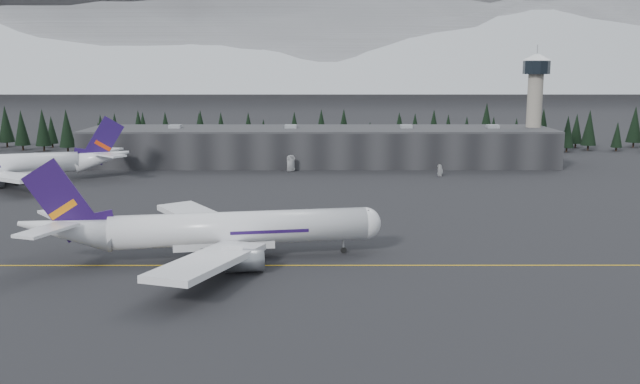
{
  "coord_description": "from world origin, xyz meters",
  "views": [
    {
      "loc": [
        -0.23,
        -121.35,
        34.48
      ],
      "look_at": [
        0.0,
        20.0,
        9.0
      ],
      "focal_mm": 40.0,
      "sensor_mm": 36.0,
      "label": 1
    }
  ],
  "objects_px": {
    "jet_parked": "(16,164)",
    "gse_vehicle_a": "(291,169)",
    "jet_main": "(209,230)",
    "control_tower": "(535,96)",
    "gse_vehicle_b": "(440,174)",
    "terminal": "(320,146)"
  },
  "relations": [
    {
      "from": "gse_vehicle_b",
      "to": "jet_parked",
      "type": "bearing_deg",
      "value": -108.72
    },
    {
      "from": "gse_vehicle_a",
      "to": "control_tower",
      "type": "bearing_deg",
      "value": -8.36
    },
    {
      "from": "gse_vehicle_b",
      "to": "jet_main",
      "type": "bearing_deg",
      "value": -54.95
    },
    {
      "from": "terminal",
      "to": "jet_main",
      "type": "xyz_separation_m",
      "value": [
        -19.86,
        -122.8,
        -0.98
      ]
    },
    {
      "from": "jet_main",
      "to": "gse_vehicle_a",
      "type": "distance_m",
      "value": 105.89
    },
    {
      "from": "terminal",
      "to": "jet_main",
      "type": "relative_size",
      "value": 2.51
    },
    {
      "from": "jet_main",
      "to": "gse_vehicle_b",
      "type": "bearing_deg",
      "value": 49.21
    },
    {
      "from": "jet_parked",
      "to": "terminal",
      "type": "bearing_deg",
      "value": -174.43
    },
    {
      "from": "terminal",
      "to": "gse_vehicle_a",
      "type": "xyz_separation_m",
      "value": [
        -9.4,
        -17.53,
        -5.55
      ]
    },
    {
      "from": "terminal",
      "to": "jet_parked",
      "type": "bearing_deg",
      "value": -156.33
    },
    {
      "from": "terminal",
      "to": "control_tower",
      "type": "relative_size",
      "value": 4.24
    },
    {
      "from": "control_tower",
      "to": "jet_parked",
      "type": "bearing_deg",
      "value": -165.61
    },
    {
      "from": "terminal",
      "to": "control_tower",
      "type": "xyz_separation_m",
      "value": [
        75.0,
        3.0,
        17.11
      ]
    },
    {
      "from": "control_tower",
      "to": "gse_vehicle_a",
      "type": "height_order",
      "value": "control_tower"
    },
    {
      "from": "terminal",
      "to": "gse_vehicle_a",
      "type": "relative_size",
      "value": 29.7
    },
    {
      "from": "control_tower",
      "to": "gse_vehicle_b",
      "type": "bearing_deg",
      "value": -140.5
    },
    {
      "from": "gse_vehicle_a",
      "to": "gse_vehicle_b",
      "type": "xyz_separation_m",
      "value": [
        46.92,
        -10.37,
        -0.1
      ]
    },
    {
      "from": "jet_parked",
      "to": "gse_vehicle_a",
      "type": "xyz_separation_m",
      "value": [
        79.94,
        21.63,
        -4.63
      ]
    },
    {
      "from": "control_tower",
      "to": "gse_vehicle_a",
      "type": "bearing_deg",
      "value": -166.33
    },
    {
      "from": "control_tower",
      "to": "jet_parked",
      "type": "distance_m",
      "value": 170.62
    },
    {
      "from": "jet_main",
      "to": "gse_vehicle_a",
      "type": "bearing_deg",
      "value": 74.69
    },
    {
      "from": "jet_parked",
      "to": "gse_vehicle_a",
      "type": "height_order",
      "value": "jet_parked"
    }
  ]
}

